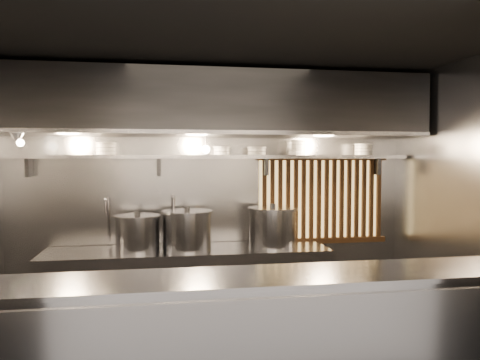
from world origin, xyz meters
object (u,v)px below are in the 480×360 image
object	(u,v)px
heat_lamp	(18,137)
pendant_bulb	(206,149)
stock_pot_left	(138,233)
stock_pot_mid	(187,230)
stock_pot_right	(273,227)

from	to	relation	value
heat_lamp	pendant_bulb	bearing A→B (deg)	11.00
stock_pot_left	stock_pot_mid	world-z (taller)	stock_pot_mid
heat_lamp	pendant_bulb	size ratio (longest dim) A/B	1.87
pendant_bulb	heat_lamp	bearing A→B (deg)	-169.00
stock_pot_mid	stock_pot_right	xyz separation A→B (m)	(0.93, 0.01, 0.01)
heat_lamp	stock_pot_mid	size ratio (longest dim) A/B	0.57
heat_lamp	stock_pot_mid	bearing A→B (deg)	9.60
pendant_bulb	stock_pot_left	bearing A→B (deg)	-174.58
pendant_bulb	stock_pot_left	xyz separation A→B (m)	(-0.72, -0.07, -0.87)
stock_pot_left	stock_pot_right	xyz separation A→B (m)	(1.45, -0.00, 0.03)
pendant_bulb	stock_pot_right	distance (m)	1.11
pendant_bulb	stock_pot_mid	distance (m)	0.88
heat_lamp	stock_pot_right	distance (m)	2.71
stock_pot_mid	stock_pot_right	size ratio (longest dim) A/B	0.90
stock_pot_left	stock_pot_right	distance (m)	1.45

